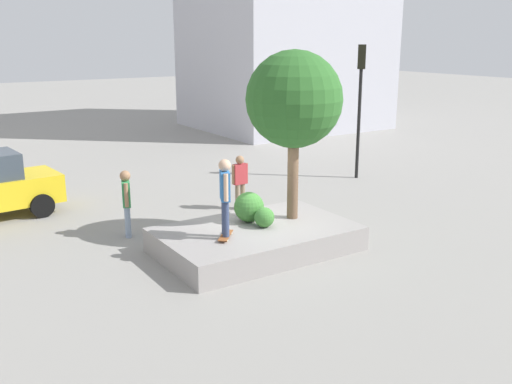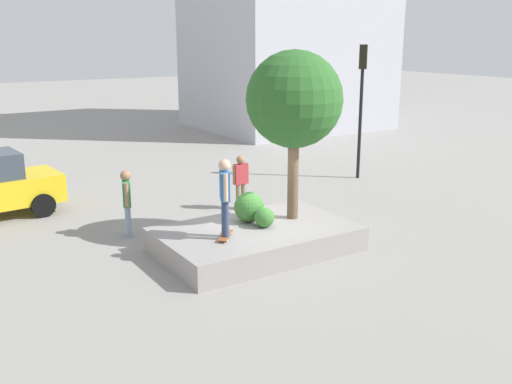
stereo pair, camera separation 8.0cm
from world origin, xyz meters
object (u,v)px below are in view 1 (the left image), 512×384
skateboarder (225,192)px  traffic_light_corner (360,89)px  plaza_tree (294,100)px  pedestrian_crossing (126,199)px  skateboard (226,236)px  bystander_watching (240,178)px  planter_ledge (256,239)px

skateboarder → traffic_light_corner: size_ratio=0.37×
plaza_tree → pedestrian_crossing: plaza_tree is taller
plaza_tree → skateboard: (-2.22, -0.42, -2.95)m
skateboarder → bystander_watching: skateboarder is taller
skateboard → skateboarder: (0.00, 0.00, 1.05)m
bystander_watching → planter_ledge: bearing=-115.1°
skateboard → pedestrian_crossing: (-1.26, 2.96, 0.38)m
plaza_tree → traffic_light_corner: size_ratio=0.87×
pedestrian_crossing → skateboarder: bearing=-67.0°
plaza_tree → bystander_watching: (0.32, 3.10, -2.64)m
planter_ledge → plaza_tree: (1.22, 0.17, 3.30)m
traffic_light_corner → plaza_tree: bearing=-145.2°
skateboard → bystander_watching: (2.53, 3.52, 0.31)m
skateboard → traffic_light_corner: 9.87m
bystander_watching → plaza_tree: bearing=-95.8°
skateboarder → plaza_tree: bearing=10.7°
skateboard → pedestrian_crossing: size_ratio=0.42×
skateboarder → pedestrian_crossing: (-1.26, 2.96, -0.67)m
planter_ledge → skateboard: 1.09m
skateboarder → traffic_light_corner: 9.64m
bystander_watching → skateboard: bearing=-125.7°
traffic_light_corner → pedestrian_crossing: bearing=-170.0°
plaza_tree → skateboard: size_ratio=5.71×
plaza_tree → bystander_watching: 4.09m
skateboard → bystander_watching: size_ratio=0.45×
plaza_tree → bystander_watching: size_ratio=2.55×
skateboarder → traffic_light_corner: traffic_light_corner is taller
planter_ledge → traffic_light_corner: traffic_light_corner is taller
planter_ledge → traffic_light_corner: bearing=31.0°
traffic_light_corner → bystander_watching: traffic_light_corner is taller
traffic_light_corner → pedestrian_crossing: 9.97m
pedestrian_crossing → bystander_watching: (3.79, 0.56, -0.07)m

